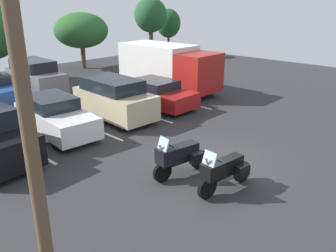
{
  "coord_description": "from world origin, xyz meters",
  "views": [
    {
      "loc": [
        -9.02,
        -6.51,
        5.36
      ],
      "look_at": [
        -0.23,
        1.84,
        0.96
      ],
      "focal_mm": 37.17,
      "sensor_mm": 36.0,
      "label": 1
    }
  ],
  "objects_px": {
    "motorcycle_touring": "(179,156)",
    "motorcycle_second": "(224,170)",
    "car_red": "(156,94)",
    "box_truck": "(168,66)",
    "utility_pole": "(20,74)",
    "car_far_grey": "(35,76)",
    "car_white": "(55,116)",
    "car_champagne": "(114,99)"
  },
  "relations": [
    {
      "from": "motorcycle_second",
      "to": "box_truck",
      "type": "height_order",
      "value": "box_truck"
    },
    {
      "from": "car_red",
      "to": "motorcycle_touring",
      "type": "bearing_deg",
      "value": -129.2
    },
    {
      "from": "box_truck",
      "to": "motorcycle_touring",
      "type": "bearing_deg",
      "value": -134.57
    },
    {
      "from": "car_champagne",
      "to": "motorcycle_touring",
      "type": "bearing_deg",
      "value": -109.81
    },
    {
      "from": "motorcycle_touring",
      "to": "box_truck",
      "type": "bearing_deg",
      "value": 45.43
    },
    {
      "from": "car_white",
      "to": "box_truck",
      "type": "height_order",
      "value": "box_truck"
    },
    {
      "from": "car_white",
      "to": "car_far_grey",
      "type": "relative_size",
      "value": 0.99
    },
    {
      "from": "car_far_grey",
      "to": "car_red",
      "type": "bearing_deg",
      "value": -69.87
    },
    {
      "from": "car_far_grey",
      "to": "motorcycle_second",
      "type": "bearing_deg",
      "value": -97.07
    },
    {
      "from": "utility_pole",
      "to": "car_red",
      "type": "bearing_deg",
      "value": 35.1
    },
    {
      "from": "car_red",
      "to": "car_far_grey",
      "type": "xyz_separation_m",
      "value": [
        -2.82,
        7.68,
        0.24
      ]
    },
    {
      "from": "car_far_grey",
      "to": "utility_pole",
      "type": "distance_m",
      "value": 16.72
    },
    {
      "from": "car_red",
      "to": "box_truck",
      "type": "distance_m",
      "value": 3.62
    },
    {
      "from": "car_champagne",
      "to": "box_truck",
      "type": "distance_m",
      "value": 6.01
    },
    {
      "from": "car_champagne",
      "to": "box_truck",
      "type": "relative_size",
      "value": 0.67
    },
    {
      "from": "motorcycle_touring",
      "to": "box_truck",
      "type": "xyz_separation_m",
      "value": [
        7.86,
        7.98,
        0.84
      ]
    },
    {
      "from": "car_white",
      "to": "car_far_grey",
      "type": "bearing_deg",
      "value": 68.8
    },
    {
      "from": "motorcycle_second",
      "to": "utility_pole",
      "type": "distance_m",
      "value": 6.42
    },
    {
      "from": "car_champagne",
      "to": "utility_pole",
      "type": "distance_m",
      "value": 10.68
    },
    {
      "from": "car_white",
      "to": "car_champagne",
      "type": "xyz_separation_m",
      "value": [
        2.95,
        -0.24,
        0.2
      ]
    },
    {
      "from": "motorcycle_touring",
      "to": "car_red",
      "type": "relative_size",
      "value": 0.5
    },
    {
      "from": "motorcycle_touring",
      "to": "motorcycle_second",
      "type": "xyz_separation_m",
      "value": [
        0.21,
        -1.58,
        -0.02
      ]
    },
    {
      "from": "motorcycle_second",
      "to": "car_red",
      "type": "bearing_deg",
      "value": 58.24
    },
    {
      "from": "box_truck",
      "to": "utility_pole",
      "type": "height_order",
      "value": "utility_pole"
    },
    {
      "from": "car_white",
      "to": "car_champagne",
      "type": "distance_m",
      "value": 2.97
    },
    {
      "from": "car_champagne",
      "to": "utility_pole",
      "type": "height_order",
      "value": "utility_pole"
    },
    {
      "from": "car_champagne",
      "to": "car_red",
      "type": "xyz_separation_m",
      "value": [
        2.73,
        -0.04,
        -0.25
      ]
    },
    {
      "from": "car_red",
      "to": "car_far_grey",
      "type": "bearing_deg",
      "value": 110.13
    },
    {
      "from": "car_far_grey",
      "to": "utility_pole",
      "type": "relative_size",
      "value": 0.58
    },
    {
      "from": "motorcycle_second",
      "to": "utility_pole",
      "type": "xyz_separation_m",
      "value": [
        -5.32,
        0.56,
        3.55
      ]
    },
    {
      "from": "car_red",
      "to": "box_truck",
      "type": "xyz_separation_m",
      "value": [
        2.94,
        1.95,
        0.8
      ]
    },
    {
      "from": "utility_pole",
      "to": "car_far_grey",
      "type": "bearing_deg",
      "value": 63.9
    },
    {
      "from": "motorcycle_touring",
      "to": "car_white",
      "type": "relative_size",
      "value": 0.47
    },
    {
      "from": "car_far_grey",
      "to": "car_white",
      "type": "bearing_deg",
      "value": -111.2
    },
    {
      "from": "box_truck",
      "to": "utility_pole",
      "type": "xyz_separation_m",
      "value": [
        -12.97,
        -9.0,
        2.69
      ]
    },
    {
      "from": "car_champagne",
      "to": "car_red",
      "type": "distance_m",
      "value": 2.74
    },
    {
      "from": "box_truck",
      "to": "car_white",
      "type": "bearing_deg",
      "value": -169.05
    },
    {
      "from": "car_far_grey",
      "to": "box_truck",
      "type": "relative_size",
      "value": 0.72
    },
    {
      "from": "car_white",
      "to": "utility_pole",
      "type": "height_order",
      "value": "utility_pole"
    },
    {
      "from": "motorcycle_second",
      "to": "box_truck",
      "type": "distance_m",
      "value": 12.28
    },
    {
      "from": "motorcycle_second",
      "to": "car_champagne",
      "type": "relative_size",
      "value": 0.51
    },
    {
      "from": "box_truck",
      "to": "utility_pole",
      "type": "relative_size",
      "value": 0.8
    }
  ]
}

